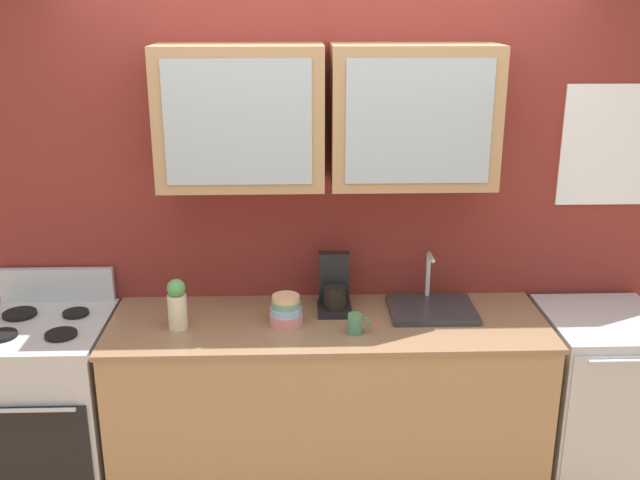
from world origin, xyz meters
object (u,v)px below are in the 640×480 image
Objects in this scene: stove_range at (50,405)px; sink_faucet at (432,308)px; vase at (177,304)px; cup_near_sink at (355,324)px; bowl_stack at (286,310)px; dishwasher at (596,397)px; coffee_maker at (334,289)px.

stove_range is 2.51× the size of sink_faucet.
cup_near_sink is (0.84, -0.09, -0.07)m from vase.
bowl_stack is (1.19, -0.02, 0.51)m from stove_range.
coffee_maker is at bearing 173.44° from dishwasher.
vase reaches higher than stove_range.
cup_near_sink is 0.36× the size of coffee_maker.
coffee_maker is (-0.09, 0.29, 0.06)m from cup_near_sink.
vase is (-0.52, -0.03, 0.05)m from bowl_stack.
coffee_maker is at bearing 5.98° from stove_range.
bowl_stack reaches higher than dishwasher.
sink_faucet is 0.98m from dishwasher.
stove_range is 10.21× the size of cup_near_sink.
vase is at bearing -165.36° from coffee_maker.
dishwasher is at bearing 5.97° from cup_near_sink.
vase is (-1.25, -0.15, 0.10)m from sink_faucet.
coffee_maker reaches higher than bowl_stack.
vase is 2.18m from dishwasher.
bowl_stack is at bearing -145.35° from coffee_maker.
bowl_stack is 0.65× the size of vase.
coffee_maker is (1.43, 0.15, 0.55)m from stove_range.
bowl_stack is 0.30m from coffee_maker.
vase is at bearing 174.01° from cup_near_sink.
dishwasher is at bearing 0.46° from bowl_stack.
dishwasher is (0.85, -0.11, -0.47)m from sink_faucet.
bowl_stack is 0.35m from cup_near_sink.
stove_range reaches higher than cup_near_sink.
dishwasher is (2.78, -0.00, -0.01)m from stove_range.
sink_faucet is 1.47× the size of coffee_maker.
cup_near_sink reaches higher than dishwasher.
stove_range reaches higher than dishwasher.
vase is 0.86× the size of coffee_maker.
stove_range is at bearing 174.87° from cup_near_sink.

